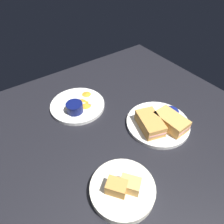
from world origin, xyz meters
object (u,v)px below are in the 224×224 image
sandwich_half_far (171,121)px  bread_basket_rear (123,189)px  sandwich_half_near (150,123)px  plate_chips_companion (78,105)px  ramekin_dark_sauce (170,114)px  plate_sandwich_main (158,123)px  spoon_by_gravy_ramekin (89,103)px  ramekin_light_gravy (75,107)px  spoon_by_dark_ramekin (161,123)px

sandwich_half_far → bread_basket_rear: size_ratio=0.67×
sandwich_half_near → plate_chips_companion: size_ratio=0.61×
ramekin_dark_sauce → sandwich_half_far: bearing=136.2°
sandwich_half_far → plate_sandwich_main: bearing=30.8°
plate_sandwich_main → ramekin_dark_sauce: bearing=-98.2°
plate_chips_companion → bread_basket_rear: bread_basket_rear is taller
spoon_by_gravy_ramekin → sandwich_half_far: bearing=-147.1°
ramekin_light_gravy → sandwich_half_far: bearing=-137.7°
sandwich_half_near → sandwich_half_far: bearing=-119.2°
spoon_by_gravy_ramekin → bread_basket_rear: bearing=163.5°
plate_sandwich_main → bread_basket_rear: bread_basket_rear is taller
spoon_by_dark_ramekin → ramekin_light_gravy: bearing=43.1°
plate_sandwich_main → plate_chips_companion: bearing=36.5°
bread_basket_rear → plate_chips_companion: bearing=-10.2°
spoon_by_gravy_ramekin → plate_sandwich_main: bearing=-146.7°
spoon_by_dark_ramekin → sandwich_half_near: bearing=77.4°
sandwich_half_near → ramekin_light_gravy: size_ratio=2.06×
ramekin_light_gravy → bread_basket_rear: size_ratio=0.36×
ramekin_dark_sauce → plate_sandwich_main: bearing=81.8°
sandwich_half_far → ramekin_dark_sauce: size_ratio=2.15×
plate_sandwich_main → spoon_by_dark_ramekin: bearing=-157.9°
ramekin_dark_sauce → spoon_by_dark_ramekin: ramekin_dark_sauce is taller
plate_sandwich_main → ramekin_light_gravy: size_ratio=3.59×
sandwich_half_near → ramekin_dark_sauce: (-0.76, -10.60, -0.34)cm
ramekin_light_gravy → sandwich_half_near: bearing=-142.4°
spoon_by_dark_ramekin → bread_basket_rear: bread_basket_rear is taller
ramekin_dark_sauce → spoon_by_gravy_ramekin: ramekin_dark_sauce is taller
sandwich_half_near → bread_basket_rear: bearing=120.4°
spoon_by_gravy_ramekin → bread_basket_rear: (-40.77, 12.07, 0.05)cm
spoon_by_dark_ramekin → plate_chips_companion: spoon_by_dark_ramekin is taller
plate_sandwich_main → sandwich_half_near: bearing=90.8°
plate_sandwich_main → plate_chips_companion: 36.23cm
plate_sandwich_main → ramekin_light_gravy: bearing=43.9°
sandwich_half_far → spoon_by_gravy_ramekin: 36.44cm
sandwich_half_far → ramekin_light_gravy: sandwich_half_far is taller
plate_sandwich_main → ramekin_light_gravy: 35.53cm
plate_chips_companion → ramekin_light_gravy: bearing=140.2°
plate_sandwich_main → spoon_by_dark_ramekin: (-1.27, -0.52, 1.16)cm
sandwich_half_near → sandwich_half_far: (-4.13, -7.37, 0.00)cm
sandwich_half_near → spoon_by_dark_ramekin: 5.89cm
sandwich_half_far → plate_chips_companion: 41.21cm
plate_sandwich_main → spoon_by_gravy_ramekin: 31.53cm
sandwich_half_near → bread_basket_rear: 28.45cm
ramekin_dark_sauce → bread_basket_rear: 37.66cm
sandwich_half_near → ramekin_dark_sauce: size_ratio=2.33×
plate_sandwich_main → plate_chips_companion: (29.14, 21.52, 0.00)cm
sandwich_half_far → plate_chips_companion: sandwich_half_far is taller
sandwich_half_near → plate_chips_companion: 33.77cm
sandwich_half_near → bread_basket_rear: size_ratio=0.73×
sandwich_half_far → bread_basket_rear: bearing=107.8°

